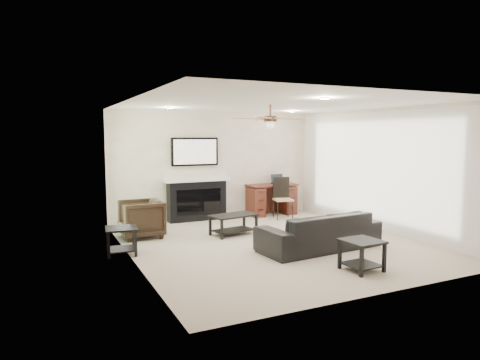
{
  "coord_description": "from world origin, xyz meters",
  "views": [
    {
      "loc": [
        -3.77,
        -6.63,
        1.96
      ],
      "look_at": [
        -0.41,
        0.49,
        1.13
      ],
      "focal_mm": 32.0,
      "sensor_mm": 36.0,
      "label": 1
    }
  ],
  "objects_px": {
    "coffee_table": "(233,225)",
    "sofa": "(319,231)",
    "armchair": "(141,219)",
    "desk": "(272,199)",
    "fireplace_unit": "(197,179)"
  },
  "relations": [
    {
      "from": "coffee_table",
      "to": "sofa",
      "type": "bearing_deg",
      "value": -70.7
    },
    {
      "from": "armchair",
      "to": "desk",
      "type": "relative_size",
      "value": 0.65
    },
    {
      "from": "coffee_table",
      "to": "armchair",
      "type": "bearing_deg",
      "value": 152.02
    },
    {
      "from": "coffee_table",
      "to": "fireplace_unit",
      "type": "height_order",
      "value": "fireplace_unit"
    },
    {
      "from": "coffee_table",
      "to": "fireplace_unit",
      "type": "xyz_separation_m",
      "value": [
        -0.17,
        1.65,
        0.75
      ]
    },
    {
      "from": "sofa",
      "to": "armchair",
      "type": "height_order",
      "value": "armchair"
    },
    {
      "from": "coffee_table",
      "to": "fireplace_unit",
      "type": "distance_m",
      "value": 1.82
    },
    {
      "from": "fireplace_unit",
      "to": "sofa",
      "type": "bearing_deg",
      "value": -71.75
    },
    {
      "from": "desk",
      "to": "fireplace_unit",
      "type": "bearing_deg",
      "value": 176.69
    },
    {
      "from": "armchair",
      "to": "fireplace_unit",
      "type": "height_order",
      "value": "fireplace_unit"
    },
    {
      "from": "coffee_table",
      "to": "desk",
      "type": "bearing_deg",
      "value": 31.56
    },
    {
      "from": "sofa",
      "to": "desk",
      "type": "bearing_deg",
      "value": -109.51
    },
    {
      "from": "fireplace_unit",
      "to": "coffee_table",
      "type": "bearing_deg",
      "value": -84.09
    },
    {
      "from": "sofa",
      "to": "desk",
      "type": "relative_size",
      "value": 1.78
    },
    {
      "from": "coffee_table",
      "to": "desk",
      "type": "xyz_separation_m",
      "value": [
        1.73,
        1.54,
        0.18
      ]
    }
  ]
}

